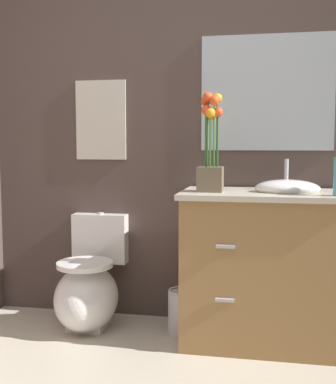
# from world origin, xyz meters

# --- Properties ---
(wall_back) EXTENTS (4.38, 0.05, 2.50)m
(wall_back) POSITION_xyz_m (0.20, 1.69, 1.25)
(wall_back) COLOR #4C3D38
(wall_back) RESTS_ON ground_plane
(toilet) EXTENTS (0.38, 0.59, 0.69)m
(toilet) POSITION_xyz_m (-0.68, 1.39, 0.24)
(toilet) COLOR white
(toilet) RESTS_ON ground_plane
(vanity_cabinet) EXTENTS (0.94, 0.56, 1.05)m
(vanity_cabinet) POSITION_xyz_m (0.39, 1.37, 0.45)
(vanity_cabinet) COLOR #9E7242
(vanity_cabinet) RESTS_ON ground_plane
(flower_vase) EXTENTS (0.14, 0.14, 0.55)m
(flower_vase) POSITION_xyz_m (0.08, 1.31, 1.08)
(flower_vase) COLOR brown
(flower_vase) RESTS_ON vanity_cabinet
(trash_bin) EXTENTS (0.18, 0.18, 0.27)m
(trash_bin) POSITION_xyz_m (-0.09, 1.39, 0.14)
(trash_bin) COLOR #B7B7BC
(trash_bin) RESTS_ON ground_plane
(wall_poster) EXTENTS (0.34, 0.01, 0.51)m
(wall_poster) POSITION_xyz_m (-0.68, 1.66, 1.29)
(wall_poster) COLOR beige
(wall_mirror) EXTENTS (0.80, 0.01, 0.70)m
(wall_mirror) POSITION_xyz_m (0.38, 1.66, 1.45)
(wall_mirror) COLOR #B2BCC6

